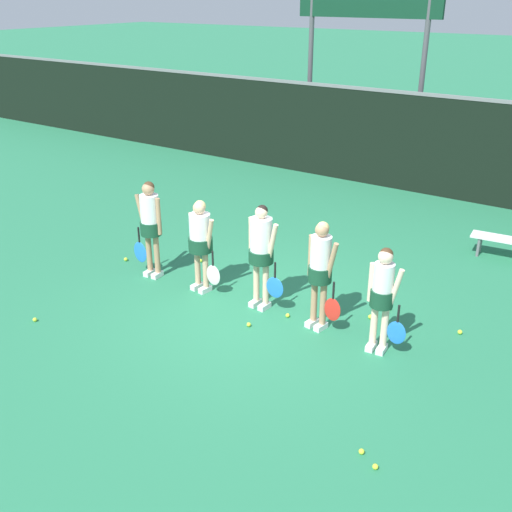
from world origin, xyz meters
TOP-DOWN VIEW (x-y plane):
  - ground_plane at (0.00, 0.00)m, footprint 140.00×140.00m
  - fence_windscreen at (0.00, 7.44)m, footprint 60.00×0.08m
  - scoreboard at (-2.30, 8.74)m, footprint 4.11×0.15m
  - player_0 at (-2.20, -0.04)m, footprint 0.67×0.38m
  - player_1 at (-1.10, 0.00)m, footprint 0.68×0.41m
  - player_2 at (0.09, 0.08)m, footprint 0.69×0.40m
  - player_3 at (1.18, 0.03)m, footprint 0.63×0.36m
  - player_4 at (2.21, -0.05)m, footprint 0.61×0.33m
  - tennis_ball_0 at (3.08, 1.05)m, footprint 0.07×0.07m
  - tennis_ball_1 at (-1.86, 0.89)m, footprint 0.07×0.07m
  - tennis_ball_2 at (0.64, 0.02)m, footprint 0.07×0.07m
  - tennis_ball_3 at (-2.60, -2.35)m, footprint 0.07×0.07m
  - tennis_ball_4 at (3.16, -2.29)m, footprint 0.07×0.07m
  - tennis_ball_5 at (1.89, 1.15)m, footprint 0.07×0.07m
  - tennis_ball_6 at (-3.09, 0.12)m, footprint 0.07×0.07m
  - tennis_ball_7 at (2.94, -2.16)m, footprint 0.07×0.07m
  - tennis_ball_8 at (1.75, 0.72)m, footprint 0.07×0.07m
  - tennis_ball_9 at (0.28, -0.57)m, footprint 0.07×0.07m

SIDE VIEW (x-z plane):
  - ground_plane at x=0.00m, z-range 0.00..0.00m
  - tennis_ball_4 at x=3.16m, z-range 0.00..0.07m
  - tennis_ball_1 at x=-1.86m, z-range 0.00..0.07m
  - tennis_ball_3 at x=-2.60m, z-range 0.00..0.07m
  - tennis_ball_7 at x=2.94m, z-range 0.00..0.07m
  - tennis_ball_9 at x=0.28m, z-range 0.00..0.07m
  - tennis_ball_2 at x=0.64m, z-range 0.00..0.07m
  - tennis_ball_5 at x=1.89m, z-range 0.00..0.07m
  - tennis_ball_0 at x=3.08m, z-range 0.00..0.07m
  - tennis_ball_6 at x=-3.09m, z-range 0.00..0.07m
  - tennis_ball_8 at x=1.75m, z-range 0.00..0.07m
  - player_4 at x=2.21m, z-range 0.13..1.73m
  - player_1 at x=-1.10m, z-range 0.15..1.79m
  - player_3 at x=1.18m, z-range 0.15..1.89m
  - player_2 at x=0.09m, z-range 0.17..1.93m
  - player_0 at x=-2.20m, z-range 0.17..1.95m
  - fence_windscreen at x=0.00m, z-range 0.01..2.53m
  - scoreboard at x=-2.30m, z-range 1.58..7.03m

